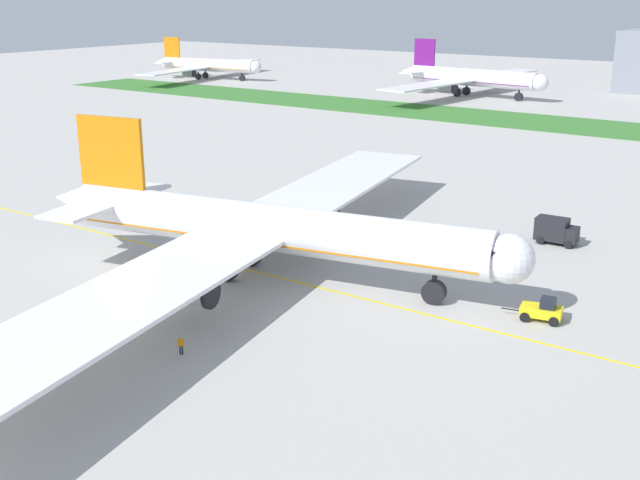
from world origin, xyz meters
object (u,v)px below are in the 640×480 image
object	(u,v)px
ground_crew_wingwalker_port	(181,344)
service_truck_baggage_loader	(556,230)
parked_airliner_far_centre	(470,78)
pushback_tug	(542,310)
airliner_foreground	(262,228)
parked_airliner_far_left	(207,65)

from	to	relation	value
ground_crew_wingwalker_port	service_truck_baggage_loader	world-z (taller)	service_truck_baggage_loader
ground_crew_wingwalker_port	parked_airliner_far_centre	xyz separation A→B (m)	(-52.76, 170.60, 4.29)
ground_crew_wingwalker_port	parked_airliner_far_centre	distance (m)	178.62
service_truck_baggage_loader	parked_airliner_far_centre	xyz separation A→B (m)	(-67.90, 122.92, 3.62)
pushback_tug	ground_crew_wingwalker_port	world-z (taller)	pushback_tug
parked_airliner_far_centre	pushback_tug	bearing A→B (deg)	-62.93
airliner_foreground	parked_airliner_far_centre	distance (m)	158.88
airliner_foreground	pushback_tug	bearing A→B (deg)	11.02
pushback_tug	ground_crew_wingwalker_port	xyz separation A→B (m)	(-22.07, -24.18, -0.01)
ground_crew_wingwalker_port	parked_airliner_far_centre	size ratio (longest dim) A/B	0.02
pushback_tug	parked_airliner_far_centre	world-z (taller)	parked_airliner_far_centre
pushback_tug	ground_crew_wingwalker_port	bearing A→B (deg)	-132.38
pushback_tug	parked_airliner_far_centre	xyz separation A→B (m)	(-74.83, 146.42, 4.28)
parked_airliner_far_left	parked_airliner_far_centre	size ratio (longest dim) A/B	0.89
airliner_foreground	pushback_tug	size ratio (longest dim) A/B	16.04
airliner_foreground	service_truck_baggage_loader	xyz separation A→B (m)	(21.49, 29.03, -3.71)
airliner_foreground	parked_airliner_far_left	size ratio (longest dim) A/B	1.33
parked_airliner_far_left	parked_airliner_far_centre	distance (m)	94.63
airliner_foreground	parked_airliner_far_left	xyz separation A→B (m)	(-140.69, 143.85, -0.72)
parked_airliner_far_centre	service_truck_baggage_loader	bearing A→B (deg)	-61.08
ground_crew_wingwalker_port	parked_airliner_far_left	bearing A→B (deg)	132.14
parked_airliner_far_left	parked_airliner_far_centre	xyz separation A→B (m)	(94.28, 8.10, 0.64)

